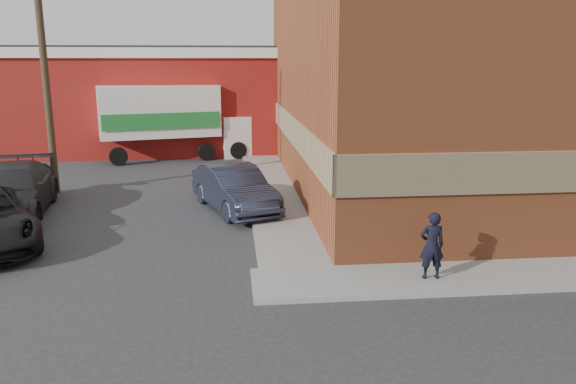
{
  "coord_description": "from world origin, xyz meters",
  "views": [
    {
      "loc": [
        -0.9,
        -12.45,
        4.9
      ],
      "look_at": [
        0.6,
        2.09,
        1.46
      ],
      "focal_mm": 35.0,
      "sensor_mm": 36.0,
      "label": 1
    }
  ],
  "objects_px": {
    "man": "(432,245)",
    "sedan": "(235,189)",
    "warehouse": "(138,98)",
    "brick_building": "(472,66)",
    "utility_pole": "(44,65)",
    "suv_b": "(11,191)",
    "box_truck": "(174,117)"
  },
  "relations": [
    {
      "from": "warehouse",
      "to": "man",
      "type": "xyz_separation_m",
      "value": [
        9.5,
        -20.99,
        -1.93
      ]
    },
    {
      "from": "brick_building",
      "to": "suv_b",
      "type": "bearing_deg",
      "value": -169.28
    },
    {
      "from": "man",
      "to": "suv_b",
      "type": "height_order",
      "value": "man"
    },
    {
      "from": "warehouse",
      "to": "utility_pole",
      "type": "distance_m",
      "value": 11.27
    },
    {
      "from": "brick_building",
      "to": "box_truck",
      "type": "height_order",
      "value": "brick_building"
    },
    {
      "from": "man",
      "to": "sedan",
      "type": "distance_m",
      "value": 7.99
    },
    {
      "from": "brick_building",
      "to": "utility_pole",
      "type": "bearing_deg",
      "value": 179.98
    },
    {
      "from": "utility_pole",
      "to": "brick_building",
      "type": "bearing_deg",
      "value": -0.02
    },
    {
      "from": "sedan",
      "to": "brick_building",
      "type": "bearing_deg",
      "value": -0.88
    },
    {
      "from": "brick_building",
      "to": "suv_b",
      "type": "relative_size",
      "value": 3.26
    },
    {
      "from": "warehouse",
      "to": "sedan",
      "type": "height_order",
      "value": "warehouse"
    },
    {
      "from": "man",
      "to": "utility_pole",
      "type": "bearing_deg",
      "value": -39.84
    },
    {
      "from": "utility_pole",
      "to": "suv_b",
      "type": "xyz_separation_m",
      "value": [
        -0.46,
        -3.12,
        -3.93
      ]
    },
    {
      "from": "brick_building",
      "to": "sedan",
      "type": "relative_size",
      "value": 4.01
    },
    {
      "from": "brick_building",
      "to": "suv_b",
      "type": "distance_m",
      "value": 17.19
    },
    {
      "from": "brick_building",
      "to": "warehouse",
      "type": "bearing_deg",
      "value": 142.8
    },
    {
      "from": "utility_pole",
      "to": "suv_b",
      "type": "height_order",
      "value": "utility_pole"
    },
    {
      "from": "utility_pole",
      "to": "man",
      "type": "xyz_separation_m",
      "value": [
        11.0,
        -9.99,
        -3.86
      ]
    },
    {
      "from": "utility_pole",
      "to": "suv_b",
      "type": "relative_size",
      "value": 1.61
    },
    {
      "from": "man",
      "to": "sedan",
      "type": "xyz_separation_m",
      "value": [
        -4.3,
        6.73,
        -0.14
      ]
    },
    {
      "from": "man",
      "to": "sedan",
      "type": "height_order",
      "value": "man"
    },
    {
      "from": "utility_pole",
      "to": "box_truck",
      "type": "distance_m",
      "value": 8.53
    },
    {
      "from": "brick_building",
      "to": "box_truck",
      "type": "distance_m",
      "value": 14.37
    },
    {
      "from": "sedan",
      "to": "box_truck",
      "type": "relative_size",
      "value": 0.58
    },
    {
      "from": "suv_b",
      "to": "brick_building",
      "type": "bearing_deg",
      "value": 3.0
    },
    {
      "from": "box_truck",
      "to": "utility_pole",
      "type": "bearing_deg",
      "value": -131.37
    },
    {
      "from": "brick_building",
      "to": "man",
      "type": "xyz_separation_m",
      "value": [
        -4.99,
        -9.99,
        -3.8
      ]
    },
    {
      "from": "utility_pole",
      "to": "box_truck",
      "type": "bearing_deg",
      "value": 61.99
    },
    {
      "from": "sedan",
      "to": "box_truck",
      "type": "bearing_deg",
      "value": 85.31
    },
    {
      "from": "warehouse",
      "to": "utility_pole",
      "type": "bearing_deg",
      "value": -97.77
    },
    {
      "from": "sedan",
      "to": "box_truck",
      "type": "distance_m",
      "value": 10.9
    },
    {
      "from": "suv_b",
      "to": "utility_pole",
      "type": "bearing_deg",
      "value": 73.93
    }
  ]
}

